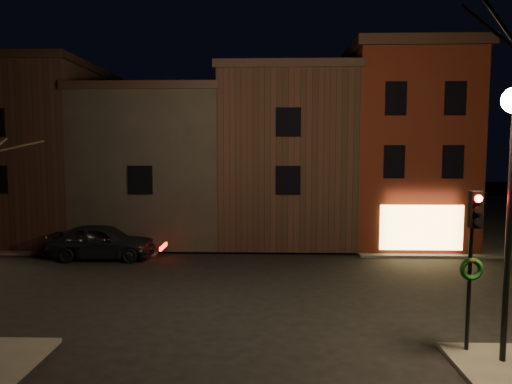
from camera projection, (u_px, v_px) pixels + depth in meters
ground at (253, 288)px, 17.12m from camera, size 120.00×120.00×0.00m
sidewalk_far_right at (512, 215)px, 36.45m from camera, size 30.00×30.00×0.12m
sidewalk_far_left at (20, 213)px, 37.59m from camera, size 30.00×30.00×0.12m
corner_building at (400, 146)px, 25.83m from camera, size 6.50×8.50×10.50m
row_building_a at (285, 156)px, 27.09m from camera, size 7.30×10.30×9.40m
row_building_b at (164, 164)px, 27.34m from camera, size 7.80×10.30×8.40m
row_building_c at (44, 152)px, 27.48m from camera, size 7.30×10.30×9.90m
traffic_signal at (473, 246)px, 11.22m from camera, size 0.58×0.38×4.05m
parked_car_a at (102, 241)px, 21.73m from camera, size 4.95×1.99×1.69m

